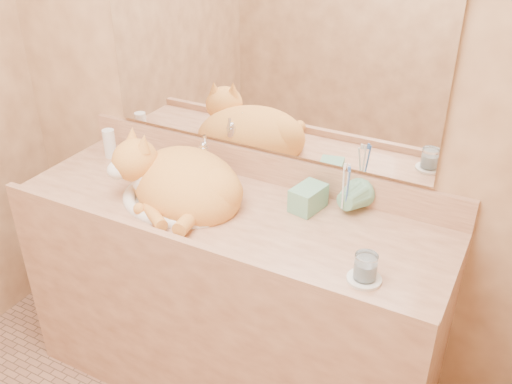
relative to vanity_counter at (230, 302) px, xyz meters
The scene contains 12 objects.
wall_back 0.87m from the vanity_counter, 90.00° to the left, with size 2.40×0.02×2.50m, color #986845.
vanity_counter is the anchor object (origin of this frame).
mirror 1.00m from the vanity_counter, 90.00° to the left, with size 1.30×0.02×0.80m, color white.
sink_basin 0.53m from the vanity_counter, behind, with size 0.44×0.37×0.14m, color white, non-canonical shape.
faucet 0.57m from the vanity_counter, 140.97° to the left, with size 0.05×0.13×0.18m, color white, non-canonical shape.
cat 0.54m from the vanity_counter, behind, with size 0.47×0.39×0.26m, color orange, non-canonical shape.
soap_dispenser 0.58m from the vanity_counter, 19.02° to the left, with size 0.09×0.09×0.20m, color #6DAF8C.
toothbrush_cup 0.63m from the vanity_counter, 22.49° to the left, with size 0.11×0.11×0.11m, color #6DAF8C.
toothbrushes 0.68m from the vanity_counter, 22.49° to the left, with size 0.03×0.03×0.20m, color white, non-canonical shape.
saucer 0.72m from the vanity_counter, 14.92° to the right, with size 0.10×0.10×0.01m, color white.
water_glass 0.75m from the vanity_counter, 14.92° to the right, with size 0.07×0.07×0.08m, color white.
lotion_bottle 0.83m from the vanity_counter, 167.26° to the left, with size 0.05×0.05×0.12m, color white.
Camera 1 is at (0.90, -0.75, 1.92)m, focal length 40.00 mm.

